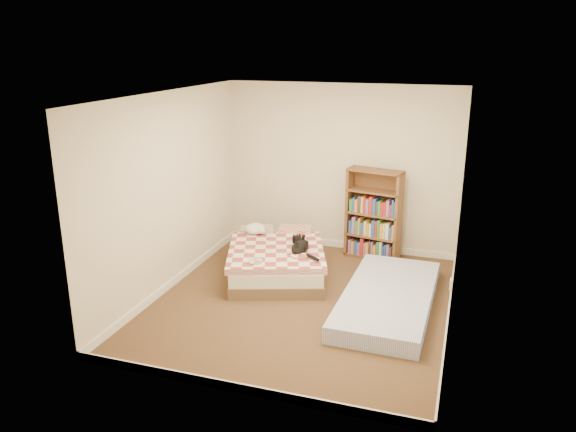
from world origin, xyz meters
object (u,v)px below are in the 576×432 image
(bed, at_px, (277,259))
(floor_mattress, at_px, (388,299))
(black_cat, at_px, (301,246))
(bookshelf, at_px, (373,224))
(white_dog, at_px, (255,229))

(bed, bearing_deg, floor_mattress, -38.34)
(bed, xyz_separation_m, floor_mattress, (1.62, -0.56, -0.11))
(bed, height_order, black_cat, black_cat)
(bed, bearing_deg, bookshelf, 22.63)
(bookshelf, distance_m, black_cat, 1.38)
(black_cat, bearing_deg, bed, 134.86)
(white_dog, bearing_deg, floor_mattress, -39.98)
(bookshelf, bearing_deg, white_dog, -145.52)
(bookshelf, xyz_separation_m, floor_mattress, (0.47, -1.58, -0.40))
(black_cat, xyz_separation_m, white_dog, (-0.83, 0.47, 0.00))
(black_cat, bearing_deg, white_dog, 124.25)
(bookshelf, distance_m, floor_mattress, 1.70)
(bed, xyz_separation_m, bookshelf, (1.14, 1.02, 0.30))
(bookshelf, height_order, white_dog, bookshelf)
(bed, relative_size, bookshelf, 1.52)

